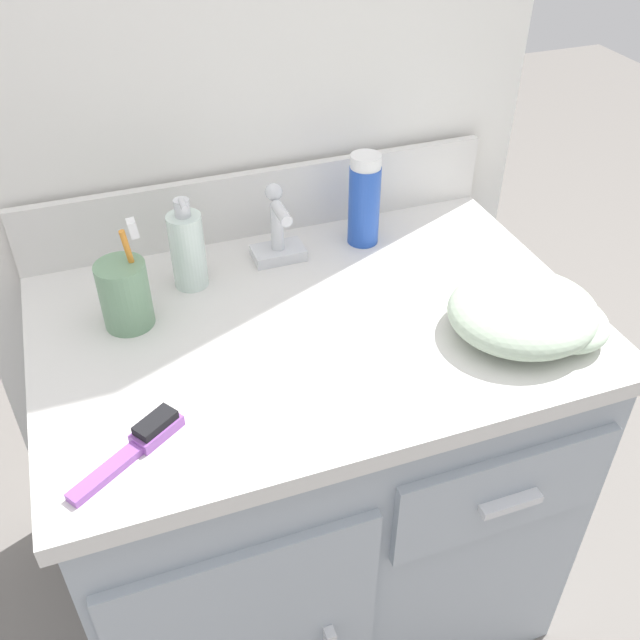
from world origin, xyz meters
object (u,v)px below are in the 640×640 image
soap_dispenser (188,249)px  hairbrush (141,441)px  hand_towel (532,314)px  toothbrush_cup (125,294)px  shaving_cream_can (364,200)px

soap_dispenser → hairbrush: 0.37m
hairbrush → hand_towel: 0.59m
hairbrush → hand_towel: (0.59, 0.04, 0.02)m
toothbrush_cup → hairbrush: 0.27m
toothbrush_cup → shaving_cream_can: (0.43, 0.10, 0.03)m
toothbrush_cup → soap_dispenser: 0.13m
soap_dispenser → shaving_cream_can: size_ratio=0.96×
shaving_cream_can → hairbrush: size_ratio=1.07×
shaving_cream_can → hand_towel: size_ratio=0.71×
toothbrush_cup → shaving_cream_can: toothbrush_cup is taller
toothbrush_cup → hand_towel: bearing=-21.8°
shaving_cream_can → hairbrush: (-0.45, -0.36, -0.07)m
toothbrush_cup → hand_towel: size_ratio=0.74×
shaving_cream_can → hairbrush: bearing=-141.1°
soap_dispenser → hand_towel: (0.46, -0.30, -0.03)m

